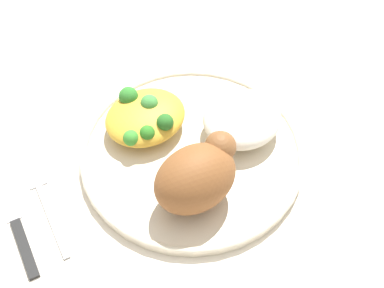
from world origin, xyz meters
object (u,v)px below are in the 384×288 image
Objects in this scene: rice_pile at (242,119)px; fork at (45,203)px; plate at (192,152)px; roasted_chicken at (197,176)px; mac_cheese_with_broccoli at (145,117)px; knife at (15,220)px.

rice_pile is 0.72× the size of fork.
roasted_chicken is at bearing -119.54° from plate.
rice_pile is at bearing -11.17° from fork.
roasted_chicken is 0.12m from rice_pile.
plate is 2.68× the size of mac_cheese_with_broccoli.
fork is at bearing 146.37° from roasted_chicken.
roasted_chicken is at bearing -27.40° from knife.
fork is at bearing -171.27° from mac_cheese_with_broccoli.
knife is (-0.04, -0.00, 0.00)m from fork.
rice_pile is at bearing 25.71° from roasted_chicken.
fork is (-0.26, 0.05, -0.03)m from rice_pile.
rice_pile is 0.97× the size of mac_cheese_with_broccoli.
roasted_chicken is 0.58× the size of knife.
fork is (-0.19, 0.04, -0.01)m from plate.
plate is 0.08m from mac_cheese_with_broccoli.
fork is at bearing 2.33° from knife.
roasted_chicken reaches higher than fork.
knife is at bearing 170.61° from rice_pile.
mac_cheese_with_broccoli reaches higher than knife.
plate reaches higher than fork.
mac_cheese_with_broccoli reaches higher than plate.
mac_cheese_with_broccoli reaches higher than fork.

